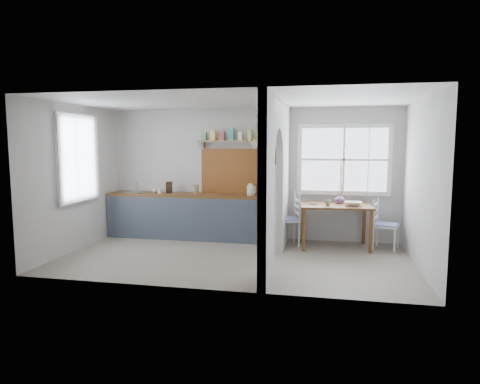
% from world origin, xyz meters
% --- Properties ---
extents(floor, '(5.80, 3.20, 0.01)m').
position_xyz_m(floor, '(0.00, 0.00, 0.00)').
color(floor, slate).
rests_on(floor, ground).
extents(ceiling, '(5.80, 3.20, 0.01)m').
position_xyz_m(ceiling, '(0.00, 0.00, 2.60)').
color(ceiling, '#BABABA').
rests_on(ceiling, walls).
extents(walls, '(5.81, 3.21, 2.60)m').
position_xyz_m(walls, '(0.00, 0.00, 1.30)').
color(walls, '#BABABA').
rests_on(walls, floor).
extents(partition, '(0.12, 3.20, 2.60)m').
position_xyz_m(partition, '(0.70, 0.06, 1.45)').
color(partition, '#BABABA').
rests_on(partition, floor).
extents(kitchen_window, '(0.10, 1.16, 1.50)m').
position_xyz_m(kitchen_window, '(-2.87, 0.00, 1.65)').
color(kitchen_window, white).
rests_on(kitchen_window, walls).
extents(nook_window, '(1.76, 0.10, 1.30)m').
position_xyz_m(nook_window, '(1.80, 1.56, 1.60)').
color(nook_window, white).
rests_on(nook_window, walls).
extents(counter, '(3.50, 0.60, 0.90)m').
position_xyz_m(counter, '(-1.13, 1.33, 0.46)').
color(counter, brown).
rests_on(counter, floor).
extents(sink, '(0.40, 0.40, 0.02)m').
position_xyz_m(sink, '(-2.43, 1.30, 0.89)').
color(sink, silver).
rests_on(sink, counter).
extents(backsplash, '(1.65, 0.03, 0.90)m').
position_xyz_m(backsplash, '(-0.20, 1.58, 1.35)').
color(backsplash, brown).
rests_on(backsplash, walls).
extents(shelf, '(1.75, 0.20, 0.21)m').
position_xyz_m(shelf, '(-0.20, 1.49, 2.01)').
color(shelf, '#A07758').
rests_on(shelf, walls).
extents(pendant_lamp, '(0.26, 0.26, 0.16)m').
position_xyz_m(pendant_lamp, '(0.15, 1.15, 1.88)').
color(pendant_lamp, white).
rests_on(pendant_lamp, ceiling).
extents(utensil_rail, '(0.02, 0.50, 0.02)m').
position_xyz_m(utensil_rail, '(0.61, 0.90, 1.45)').
color(utensil_rail, silver).
rests_on(utensil_rail, partition).
extents(dining_table, '(1.34, 0.95, 0.80)m').
position_xyz_m(dining_table, '(1.66, 1.09, 0.40)').
color(dining_table, brown).
rests_on(dining_table, floor).
extents(chair_left, '(0.56, 0.56, 0.99)m').
position_xyz_m(chair_left, '(0.75, 1.12, 0.49)').
color(chair_left, silver).
rests_on(chair_left, floor).
extents(chair_right, '(0.52, 0.52, 0.91)m').
position_xyz_m(chair_right, '(2.56, 1.13, 0.45)').
color(chair_right, silver).
rests_on(chair_right, floor).
extents(kettle, '(0.24, 0.22, 0.24)m').
position_xyz_m(kettle, '(0.04, 1.32, 1.02)').
color(kettle, beige).
rests_on(kettle, counter).
extents(mug_a, '(0.16, 0.16, 0.11)m').
position_xyz_m(mug_a, '(-1.81, 1.19, 0.96)').
color(mug_a, white).
rests_on(mug_a, counter).
extents(mug_b, '(0.13, 0.13, 0.08)m').
position_xyz_m(mug_b, '(-1.97, 1.32, 0.94)').
color(mug_b, white).
rests_on(mug_b, counter).
extents(knife_block, '(0.13, 0.16, 0.23)m').
position_xyz_m(knife_block, '(-1.66, 1.34, 1.02)').
color(knife_block, '#3D251A').
rests_on(knife_block, counter).
extents(jar, '(0.13, 0.13, 0.18)m').
position_xyz_m(jar, '(-1.09, 1.36, 0.99)').
color(jar, '#8B8053').
rests_on(jar, counter).
extents(towel_magenta, '(0.02, 0.03, 0.54)m').
position_xyz_m(towel_magenta, '(0.58, 0.96, 0.28)').
color(towel_magenta, '#D11D77').
rests_on(towel_magenta, counter).
extents(towel_orange, '(0.02, 0.03, 0.47)m').
position_xyz_m(towel_orange, '(0.58, 0.94, 0.25)').
color(towel_orange, orange).
rests_on(towel_orange, counter).
extents(bowl, '(0.33, 0.33, 0.07)m').
position_xyz_m(bowl, '(1.96, 0.99, 0.83)').
color(bowl, white).
rests_on(bowl, dining_table).
extents(table_cup, '(0.13, 0.13, 0.10)m').
position_xyz_m(table_cup, '(1.51, 0.94, 0.85)').
color(table_cup, '#658A61').
rests_on(table_cup, dining_table).
extents(plate, '(0.21, 0.21, 0.01)m').
position_xyz_m(plate, '(1.26, 1.06, 0.80)').
color(plate, '#282626').
rests_on(plate, dining_table).
extents(vase, '(0.23, 0.23, 0.18)m').
position_xyz_m(vase, '(1.73, 1.27, 0.89)').
color(vase, '#694A82').
rests_on(vase, dining_table).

